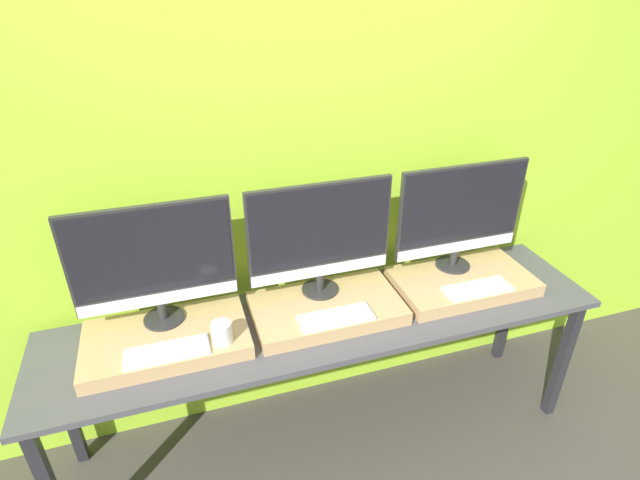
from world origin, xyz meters
TOP-DOWN VIEW (x-y plane):
  - ground_plane at (0.00, 0.00)m, footprint 12.00×12.00m
  - wall_back at (0.00, 0.67)m, footprint 8.00×0.04m
  - workbench at (0.00, 0.30)m, footprint 2.61×0.60m
  - wooden_riser_left at (-0.72, 0.32)m, footprint 0.69×0.40m
  - monitor_left at (-0.72, 0.42)m, footprint 0.67×0.17m
  - keyboard_left at (-0.72, 0.20)m, footprint 0.34×0.12m
  - mug at (-0.50, 0.20)m, footprint 0.08×0.08m
  - wooden_riser_center at (0.00, 0.32)m, footprint 0.69×0.40m
  - monitor_center at (0.00, 0.42)m, footprint 0.67×0.17m
  - keyboard_center at (0.00, 0.20)m, footprint 0.34×0.12m
  - wooden_riser_right at (0.72, 0.32)m, footprint 0.69×0.40m
  - monitor_right at (0.72, 0.42)m, footprint 0.67×0.17m
  - keyboard_right at (0.72, 0.20)m, footprint 0.34×0.12m

SIDE VIEW (x-z plane):
  - ground_plane at x=0.00m, z-range 0.00..0.00m
  - workbench at x=0.00m, z-range 0.33..1.12m
  - wooden_riser_left at x=-0.72m, z-range 0.79..0.86m
  - wooden_riser_center at x=0.00m, z-range 0.79..0.86m
  - wooden_riser_right at x=0.72m, z-range 0.79..0.86m
  - keyboard_left at x=-0.72m, z-range 0.86..0.87m
  - keyboard_center at x=0.00m, z-range 0.86..0.87m
  - keyboard_right at x=0.72m, z-range 0.86..0.87m
  - mug at x=-0.50m, z-range 0.86..0.95m
  - monitor_left at x=-0.72m, z-range 0.89..1.44m
  - monitor_center at x=0.00m, z-range 0.89..1.44m
  - monitor_right at x=0.72m, z-range 0.89..1.44m
  - wall_back at x=0.00m, z-range 0.00..2.60m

